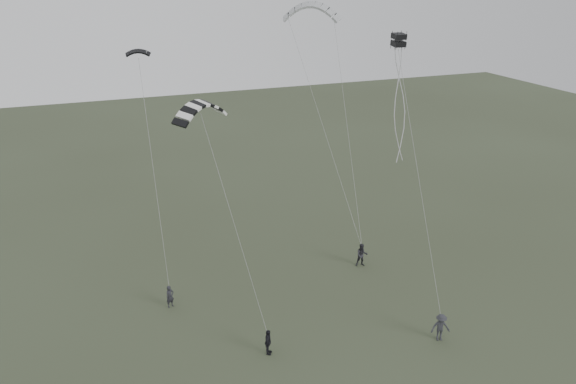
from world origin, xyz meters
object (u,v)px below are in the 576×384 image
object	(u,v)px
flyer_center	(268,342)
kite_dark_small	(138,51)
flyer_right	(362,255)
kite_pale_large	(311,5)
flyer_far	(441,327)
kite_box	(399,40)
flyer_left	(170,296)
kite_striped	(200,104)

from	to	relation	value
flyer_center	kite_dark_small	size ratio (longest dim) A/B	1.04
flyer_right	flyer_center	world-z (taller)	flyer_right
kite_pale_large	kite_dark_small	bearing A→B (deg)	-133.18
flyer_right	flyer_far	size ratio (longest dim) A/B	1.02
kite_pale_large	kite_box	world-z (taller)	kite_pale_large
kite_box	flyer_left	bearing A→B (deg)	178.65
kite_striped	flyer_left	bearing A→B (deg)	94.39
flyer_right	flyer_center	bearing A→B (deg)	-127.79
kite_pale_large	kite_box	distance (m)	9.87
kite_pale_large	kite_striped	size ratio (longest dim) A/B	1.24
kite_striped	kite_pale_large	bearing A→B (deg)	9.62
flyer_center	flyer_far	bearing A→B (deg)	-72.61
flyer_right	kite_pale_large	distance (m)	18.58
kite_dark_small	kite_striped	size ratio (longest dim) A/B	0.43
flyer_left	flyer_center	size ratio (longest dim) A/B	0.96
flyer_center	flyer_far	distance (m)	9.98
flyer_left	kite_dark_small	distance (m)	15.46
flyer_far	kite_box	bearing A→B (deg)	101.20
flyer_right	kite_box	bearing A→B (deg)	-48.17
flyer_left	flyer_far	distance (m)	16.63
kite_pale_large	kite_box	size ratio (longest dim) A/B	5.68
flyer_left	flyer_center	distance (m)	7.93
flyer_center	kite_dark_small	xyz separation A→B (m)	(-4.25, 11.81, 14.55)
flyer_right	kite_dark_small	size ratio (longest dim) A/B	1.18
flyer_far	flyer_right	bearing A→B (deg)	106.85
flyer_center	flyer_right	bearing A→B (deg)	-22.60
flyer_left	kite_striped	world-z (taller)	kite_striped
kite_striped	kite_box	size ratio (longest dim) A/B	4.60
flyer_right	kite_striped	distance (m)	17.49
kite_pale_large	kite_striped	xyz separation A→B (m)	(-10.91, -10.93, -4.12)
flyer_center	kite_striped	xyz separation A→B (m)	(-2.16, 4.14, 12.73)
flyer_left	kite_dark_small	bearing A→B (deg)	67.59
flyer_left	kite_striped	size ratio (longest dim) A/B	0.43
flyer_far	kite_box	xyz separation A→B (m)	(0.67, 7.80, 15.23)
flyer_right	kite_pale_large	world-z (taller)	kite_pale_large
flyer_left	flyer_far	bearing A→B (deg)	-54.87
kite_striped	flyer_right	bearing A→B (deg)	-21.40
flyer_left	kite_pale_large	distance (m)	22.91
flyer_left	kite_box	distance (m)	21.25
flyer_center	kite_striped	world-z (taller)	kite_striped
kite_dark_small	kite_striped	bearing A→B (deg)	-63.15
flyer_right	kite_dark_small	bearing A→B (deg)	176.87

